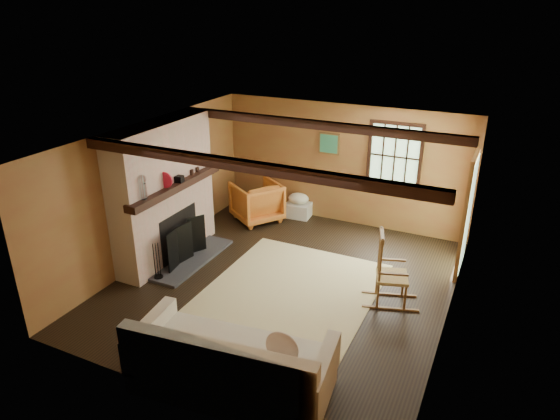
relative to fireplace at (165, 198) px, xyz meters
The scene contains 10 objects.
ground 2.48m from the fireplace, ahead, with size 5.50×5.50×0.00m, color black.
room_envelope 2.52m from the fireplace, ahead, with size 5.02×5.52×2.44m.
fireplace is the anchor object (origin of this frame).
rug 2.67m from the fireplace, ahead, with size 2.50×3.00×0.01m, color tan.
rocking_chair 3.91m from the fireplace, ahead, with size 0.92×0.66×1.15m.
sofa 3.69m from the fireplace, 41.86° to the right, with size 2.40×1.28×0.93m.
firewood_pile 2.78m from the fireplace, 80.81° to the left, with size 0.71×0.13×0.26m.
laundry_basket 3.05m from the fireplace, 61.81° to the left, with size 0.50×0.38×0.30m, color silver.
basket_pillow 2.98m from the fireplace, 61.81° to the left, with size 0.44×0.35×0.22m, color beige.
armchair 2.25m from the fireplace, 72.02° to the left, with size 0.87×0.90×0.81m, color #BF6026.
Camera 1 is at (2.93, -6.27, 4.21)m, focal length 32.00 mm.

